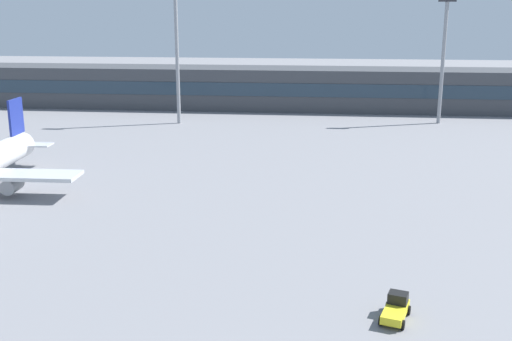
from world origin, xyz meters
TOP-DOWN VIEW (x-y plane):
  - ground_plane at (0.00, 40.00)m, footprint 400.00×400.00m
  - terminal_building at (0.00, 105.33)m, footprint 156.39×12.13m
  - baggage_tug_yellow at (10.44, 9.98)m, footprint 2.65×3.88m
  - floodlight_tower_west at (-22.74, 85.63)m, footprint 3.20×0.80m
  - floodlight_tower_east at (27.65, 90.77)m, footprint 3.20×0.80m

SIDE VIEW (x-z plane):
  - ground_plane at x=0.00m, z-range 0.00..0.00m
  - baggage_tug_yellow at x=10.44m, z-range -0.08..1.67m
  - terminal_building at x=0.00m, z-range 0.00..9.00m
  - floodlight_tower_east at x=27.65m, z-range 1.99..26.12m
  - floodlight_tower_west at x=-22.74m, z-range 2.04..29.00m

